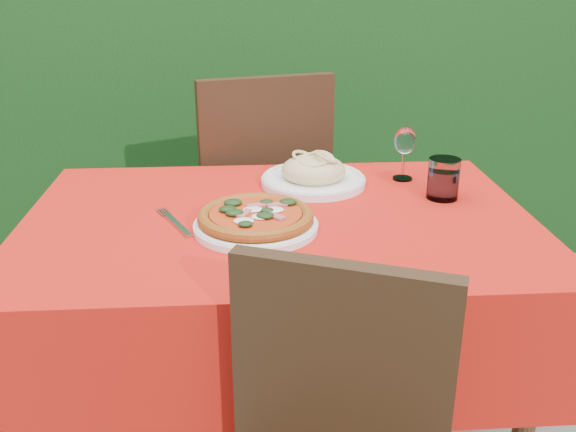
{
  "coord_description": "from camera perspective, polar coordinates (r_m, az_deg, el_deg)",
  "views": [
    {
      "loc": [
        -0.08,
        -1.48,
        1.34
      ],
      "look_at": [
        0.02,
        -0.05,
        0.77
      ],
      "focal_mm": 40.0,
      "sensor_mm": 36.0,
      "label": 1
    }
  ],
  "objects": [
    {
      "name": "wine_glass",
      "position": [
        1.86,
        10.35,
        6.4
      ],
      "size": [
        0.06,
        0.06,
        0.16
      ],
      "color": "white",
      "rests_on": "dining_table"
    },
    {
      "name": "pasta_plate",
      "position": [
        1.81,
        2.27,
        3.7
      ],
      "size": [
        0.29,
        0.29,
        0.08
      ],
      "rotation": [
        0.0,
        0.0,
        -0.07
      ],
      "color": "white",
      "rests_on": "dining_table"
    },
    {
      "name": "pizza_plate",
      "position": [
        1.51,
        -2.89,
        -0.32
      ],
      "size": [
        0.3,
        0.3,
        0.06
      ],
      "rotation": [
        0.0,
        0.0,
        -0.12
      ],
      "color": "white",
      "rests_on": "dining_table"
    },
    {
      "name": "fork",
      "position": [
        1.56,
        -9.81,
        -0.75
      ],
      "size": [
        0.12,
        0.21,
        0.01
      ],
      "primitive_type": "cube",
      "rotation": [
        0.0,
        0.0,
        0.45
      ],
      "color": "silver",
      "rests_on": "dining_table"
    },
    {
      "name": "chair_far",
      "position": [
        2.27,
        -2.63,
        2.07
      ],
      "size": [
        0.55,
        0.55,
        1.0
      ],
      "rotation": [
        0.0,
        0.0,
        3.4
      ],
      "color": "black",
      "rests_on": "ground"
    },
    {
      "name": "dining_table",
      "position": [
        1.66,
        -0.81,
        -4.88
      ],
      "size": [
        1.26,
        0.86,
        0.75
      ],
      "color": "#482F17",
      "rests_on": "ground"
    },
    {
      "name": "hedge",
      "position": [
        3.06,
        -2.51,
        13.85
      ],
      "size": [
        3.2,
        0.55,
        1.78
      ],
      "color": "black",
      "rests_on": "ground"
    },
    {
      "name": "water_glass",
      "position": [
        1.75,
        13.63,
        3.08
      ],
      "size": [
        0.08,
        0.08,
        0.11
      ],
      "color": "silver",
      "rests_on": "dining_table"
    }
  ]
}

